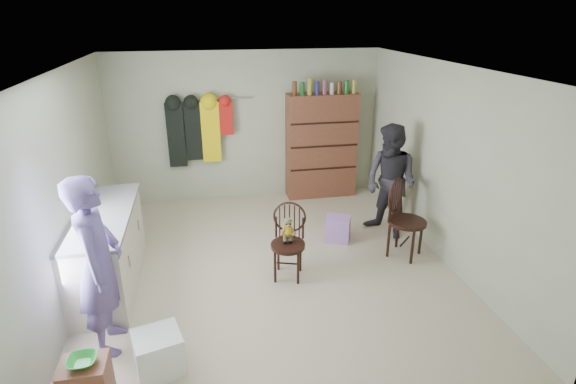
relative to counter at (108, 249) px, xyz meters
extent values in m
plane|color=beige|center=(1.95, 0.00, -0.47)|extent=(5.00, 5.00, 0.00)
plane|color=#B7BD9E|center=(1.95, 2.50, 0.78)|extent=(4.50, 0.00, 4.50)
plane|color=#B7BD9E|center=(-0.30, 0.00, 0.78)|extent=(0.00, 5.00, 5.00)
plane|color=#B7BD9E|center=(4.20, 0.00, 0.78)|extent=(0.00, 5.00, 5.00)
plane|color=white|center=(1.95, 0.00, 2.03)|extent=(5.00, 5.00, 0.00)
cube|color=silver|center=(0.00, 0.00, -0.02)|extent=(0.60, 1.80, 0.90)
cube|color=slate|center=(0.00, 0.00, 0.45)|extent=(0.64, 1.86, 0.04)
cylinder|color=#99999E|center=(0.31, -0.45, 0.07)|extent=(0.02, 0.02, 0.14)
cylinder|color=#99999E|center=(0.31, 0.45, 0.07)|extent=(0.02, 0.02, 0.14)
imported|color=green|center=(0.14, -1.94, 0.06)|extent=(0.22, 0.22, 0.05)
cube|color=white|center=(0.66, -1.56, -0.28)|extent=(0.50, 0.48, 0.39)
cylinder|color=black|center=(2.11, -0.25, -0.03)|extent=(0.53, 0.53, 0.04)
cylinder|color=black|center=(1.94, -0.34, -0.26)|extent=(0.03, 0.03, 0.42)
cylinder|color=black|center=(2.20, -0.43, -0.26)|extent=(0.03, 0.03, 0.42)
cylinder|color=black|center=(2.02, -0.07, -0.26)|extent=(0.03, 0.03, 0.42)
cylinder|color=black|center=(2.29, -0.15, -0.26)|extent=(0.03, 0.03, 0.42)
torus|color=black|center=(2.16, -0.09, 0.27)|extent=(0.40, 0.15, 0.41)
cylinder|color=black|center=(2.00, -0.05, 0.13)|extent=(0.03, 0.03, 0.28)
cylinder|color=black|center=(2.32, -0.15, 0.13)|extent=(0.03, 0.03, 0.28)
cylinder|color=yellow|center=(2.11, -0.23, 0.16)|extent=(0.10, 0.10, 0.10)
cylinder|color=#475128|center=(2.11, -0.23, 0.06)|extent=(0.06, 0.06, 0.15)
sphere|color=#9E7042|center=(2.11, -0.23, 0.25)|extent=(0.09, 0.09, 0.09)
cylinder|color=#475128|center=(2.11, -0.23, 0.30)|extent=(0.08, 0.08, 0.03)
cube|color=black|center=(2.11, -0.28, 0.26)|extent=(0.07, 0.01, 0.02)
cylinder|color=black|center=(3.75, -0.03, 0.03)|extent=(0.67, 0.67, 0.05)
cylinder|color=black|center=(3.75, -0.26, -0.24)|extent=(0.04, 0.04, 0.47)
cylinder|color=black|center=(3.97, -0.03, -0.24)|extent=(0.04, 0.04, 0.47)
cylinder|color=black|center=(3.52, -0.02, -0.24)|extent=(0.04, 0.04, 0.47)
cylinder|color=black|center=(3.74, 0.20, -0.24)|extent=(0.04, 0.04, 0.47)
torus|color=black|center=(3.62, 0.10, 0.37)|extent=(0.35, 0.34, 0.46)
cylinder|color=black|center=(3.49, -0.04, 0.21)|extent=(0.03, 0.03, 0.32)
cylinder|color=black|center=(3.76, 0.23, 0.21)|extent=(0.03, 0.03, 0.32)
cube|color=pink|center=(2.99, 0.55, -0.29)|extent=(0.42, 0.39, 0.36)
imported|color=#5F4F91|center=(0.16, -1.10, 0.42)|extent=(0.43, 0.65, 1.78)
imported|color=#2D2B33|center=(3.76, 0.60, 0.35)|extent=(0.94, 1.00, 1.65)
cube|color=brown|center=(3.20, 2.30, 0.43)|extent=(1.20, 0.38, 1.80)
cube|color=black|center=(3.20, 2.11, 0.08)|extent=(1.16, 0.02, 0.03)
cube|color=black|center=(3.20, 2.11, 0.48)|extent=(1.16, 0.02, 0.03)
cube|color=black|center=(3.20, 2.11, 0.88)|extent=(1.16, 0.02, 0.03)
cylinder|color=#592D14|center=(2.70, 2.20, 1.44)|extent=(0.07, 0.07, 0.23)
cylinder|color=#19591E|center=(2.82, 2.20, 1.43)|extent=(0.08, 0.08, 0.21)
cylinder|color=#A59933|center=(2.95, 2.20, 1.46)|extent=(0.08, 0.08, 0.27)
cylinder|color=navy|center=(3.07, 2.20, 1.44)|extent=(0.07, 0.07, 0.22)
cylinder|color=#8C3F59|center=(3.20, 2.20, 1.45)|extent=(0.07, 0.07, 0.24)
cylinder|color=#B2B2B7|center=(3.32, 2.20, 1.42)|extent=(0.07, 0.07, 0.19)
cylinder|color=#592D14|center=(3.45, 2.20, 1.43)|extent=(0.08, 0.08, 0.20)
cylinder|color=#19591E|center=(3.57, 2.20, 1.44)|extent=(0.09, 0.09, 0.22)
cylinder|color=#A59933|center=(3.70, 2.20, 1.44)|extent=(0.07, 0.07, 0.22)
cylinder|color=#99999E|center=(1.55, 2.44, 1.28)|extent=(1.00, 0.02, 0.02)
cube|color=black|center=(0.77, 2.38, 0.72)|extent=(0.28, 0.10, 1.05)
cube|color=black|center=(1.05, 2.38, 0.77)|extent=(0.26, 0.10, 0.95)
cube|color=yellow|center=(1.33, 2.38, 0.75)|extent=(0.30, 0.10, 1.00)
cube|color=red|center=(1.59, 2.38, 0.97)|extent=(0.22, 0.10, 0.55)
camera|label=1|loc=(1.19, -4.95, 2.60)|focal=28.00mm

